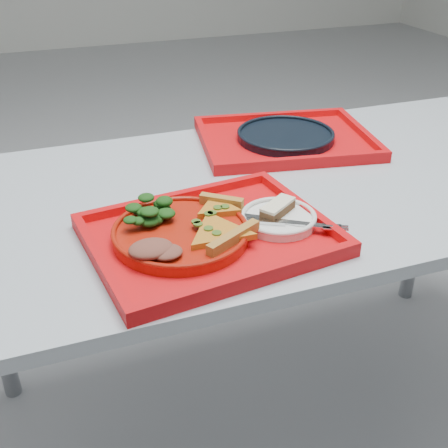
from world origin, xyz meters
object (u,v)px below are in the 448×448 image
at_px(tray_far, 285,141).
at_px(dessert_bar, 278,208).
at_px(navy_plate, 286,136).
at_px(dinner_plate, 181,234).
at_px(tray_main, 210,239).

bearing_deg(tray_far, dessert_bar, -107.85).
bearing_deg(navy_plate, dinner_plate, -135.92).
distance_m(dinner_plate, dessert_bar, 0.20).
distance_m(tray_far, dessert_bar, 0.44).
xyz_separation_m(dinner_plate, navy_plate, (0.41, 0.40, -0.00)).
height_order(tray_main, tray_far, same).
distance_m(tray_far, dinner_plate, 0.57).
relative_size(tray_far, dessert_bar, 5.06).
relative_size(tray_main, navy_plate, 1.73).
bearing_deg(tray_main, tray_far, 42.05).
distance_m(tray_main, navy_plate, 0.54).
distance_m(tray_main, dinner_plate, 0.06).
distance_m(navy_plate, dessert_bar, 0.44).
bearing_deg(dessert_bar, dinner_plate, 146.99).
bearing_deg(dinner_plate, tray_far, 44.08).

